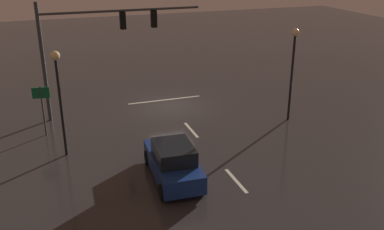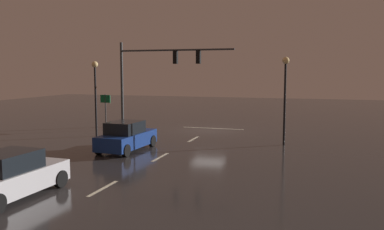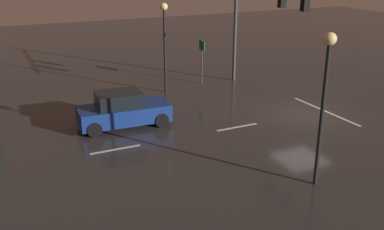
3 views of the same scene
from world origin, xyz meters
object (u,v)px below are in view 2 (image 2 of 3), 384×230
object	(u,v)px
traffic_signal_assembly	(156,68)
car_approaching	(126,137)
street_lamp_right_kerb	(95,84)
car_distant	(11,176)
route_sign	(105,104)
street_lamp_left_kerb	(285,84)

from	to	relation	value
traffic_signal_assembly	car_approaching	world-z (taller)	traffic_signal_assembly
car_approaching	street_lamp_right_kerb	world-z (taller)	street_lamp_right_kerb
car_distant	car_approaching	bearing A→B (deg)	-90.23
car_approaching	route_sign	world-z (taller)	route_sign
car_distant	route_sign	world-z (taller)	route_sign
car_approaching	car_distant	distance (m)	9.12
traffic_signal_assembly	street_lamp_left_kerb	distance (m)	11.44
car_distant	street_lamp_left_kerb	bearing A→B (deg)	-122.42
route_sign	street_lamp_left_kerb	bearing A→B (deg)	170.00
car_approaching	street_lamp_left_kerb	distance (m)	10.09
car_approaching	route_sign	xyz separation A→B (m)	(5.20, -6.86, 1.21)
traffic_signal_assembly	route_sign	size ratio (longest dim) A/B	3.39
car_approaching	street_lamp_right_kerb	xyz separation A→B (m)	(4.33, -3.98, 2.86)
car_approaching	street_lamp_right_kerb	distance (m)	6.54
car_approaching	street_lamp_left_kerb	bearing A→B (deg)	-152.66
car_distant	street_lamp_left_kerb	xyz separation A→B (m)	(-8.60, -13.55, 2.97)
traffic_signal_assembly	street_lamp_left_kerb	size ratio (longest dim) A/B	1.74
traffic_signal_assembly	car_distant	size ratio (longest dim) A/B	2.14
street_lamp_left_kerb	street_lamp_right_kerb	size ratio (longest dim) A/B	1.03
traffic_signal_assembly	street_lamp_right_kerb	world-z (taller)	traffic_signal_assembly
street_lamp_left_kerb	street_lamp_right_kerb	xyz separation A→B (m)	(12.89, 0.45, -0.10)
car_distant	street_lamp_right_kerb	world-z (taller)	street_lamp_right_kerb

